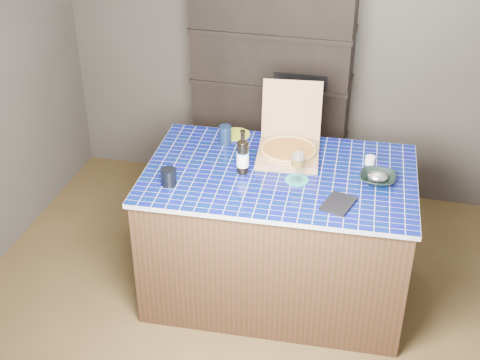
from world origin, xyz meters
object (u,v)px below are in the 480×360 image
(pizza_box, at_px, (289,148))
(dvd_case, at_px, (339,204))
(mead_bottle, at_px, (243,156))
(bowl, at_px, (377,178))
(wine_glass, at_px, (298,161))
(kitchen_island, at_px, (278,233))

(pizza_box, height_order, dvd_case, pizza_box)
(dvd_case, bearing_deg, mead_bottle, 175.52)
(mead_bottle, bearing_deg, bowl, 5.44)
(wine_glass, xyz_separation_m, dvd_case, (0.28, -0.21, -0.13))
(mead_bottle, height_order, dvd_case, mead_bottle)
(wine_glass, distance_m, bowl, 0.50)
(mead_bottle, xyz_separation_m, dvd_case, (0.63, -0.23, -0.11))
(kitchen_island, bearing_deg, pizza_box, 84.04)
(bowl, bearing_deg, kitchen_island, -177.39)
(mead_bottle, distance_m, dvd_case, 0.68)
(pizza_box, distance_m, dvd_case, 0.64)
(dvd_case, distance_m, bowl, 0.37)
(kitchen_island, bearing_deg, dvd_case, -38.20)
(kitchen_island, bearing_deg, mead_bottle, -170.13)
(kitchen_island, relative_size, mead_bottle, 5.93)
(kitchen_island, height_order, wine_glass, wine_glass)
(kitchen_island, relative_size, wine_glass, 8.76)
(wine_glass, height_order, bowl, wine_glass)
(kitchen_island, distance_m, wine_glass, 0.62)
(wine_glass, bearing_deg, dvd_case, -37.20)
(bowl, bearing_deg, wine_glass, -168.42)
(mead_bottle, xyz_separation_m, wine_glass, (0.35, -0.02, 0.03))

